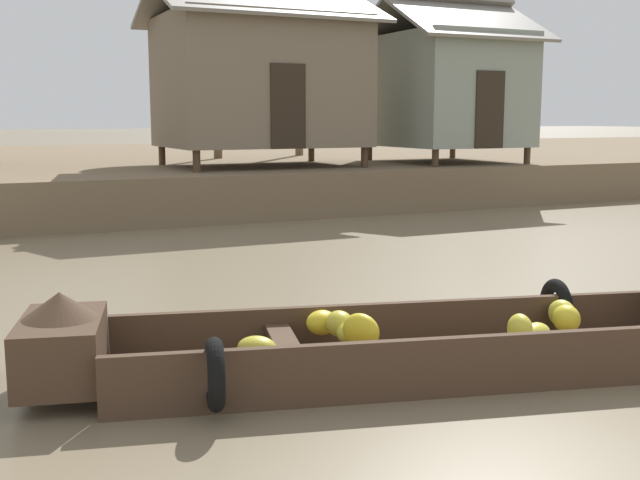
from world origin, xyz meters
TOP-DOWN VIEW (x-y plane):
  - ground_plane at (0.00, 10.00)m, footprint 300.00×300.00m
  - riverbank_strip at (0.00, 24.41)m, footprint 160.00×20.00m
  - banana_boat at (-0.39, 5.15)m, footprint 6.12×2.52m
  - stilt_house_mid_right at (2.90, 17.13)m, footprint 5.06×3.80m
  - stilt_house_right at (7.81, 16.76)m, footprint 3.79×4.05m

SIDE VIEW (x-z plane):
  - ground_plane at x=0.00m, z-range 0.00..0.00m
  - banana_boat at x=-0.39m, z-range -0.14..0.66m
  - riverbank_strip at x=0.00m, z-range 0.00..0.95m
  - stilt_house_right at x=7.81m, z-range 0.77..4.88m
  - stilt_house_mid_right at x=2.90m, z-range 0.88..5.02m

